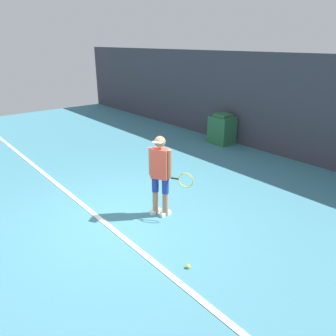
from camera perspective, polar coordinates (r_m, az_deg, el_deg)
The scene contains 6 objects.
ground_plane at distance 6.67m, azimuth -7.73°, elevation -9.11°, with size 24.00×24.00×0.00m, color teal.
back_wall at distance 10.34m, azimuth 21.29°, elevation 9.66°, with size 24.00×0.10×3.05m.
court_baseline at distance 6.53m, azimuth -10.21°, elevation -9.94°, with size 21.60×0.10×0.01m.
tennis_player at distance 6.44m, azimuth -1.28°, elevation -0.82°, with size 0.83×0.52×1.68m.
tennis_ball at distance 5.40m, azimuth 3.55°, elevation -16.71°, with size 0.07×0.07×0.07m.
covered_chair at distance 11.53m, azimuth 9.40°, elevation 6.66°, with size 0.77×0.68×1.04m.
Camera 1 is at (4.96, -2.94, 3.36)m, focal length 35.00 mm.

